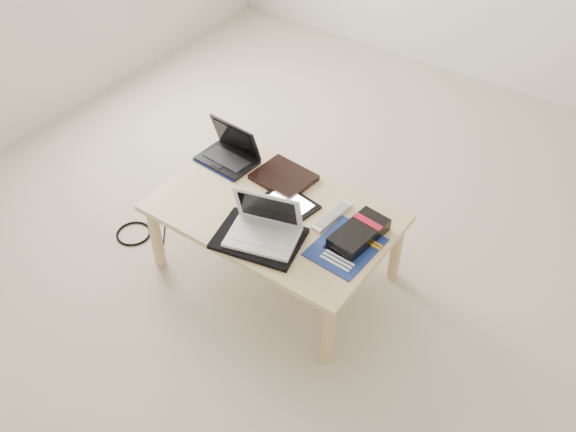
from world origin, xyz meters
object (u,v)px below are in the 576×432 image
Objects in this scene: netbook at (230,153)px; white_laptop at (264,227)px; gpu_box at (359,234)px; coffee_table at (274,218)px.

netbook is 0.85× the size of white_laptop.
gpu_box is at bearing -8.18° from netbook.
white_laptop reaches higher than gpu_box.
netbook is at bearing 143.94° from white_laptop.
white_laptop is (0.07, -0.17, 0.11)m from coffee_table.
gpu_box is at bearing 8.70° from coffee_table.
white_laptop is at bearing -36.06° from netbook.
white_laptop is (0.48, -0.35, 0.02)m from netbook.
gpu_box is at bearing 34.40° from white_laptop.
white_laptop reaches higher than coffee_table.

